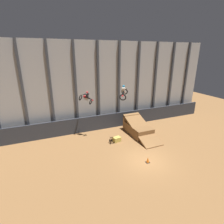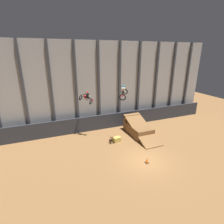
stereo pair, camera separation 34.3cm
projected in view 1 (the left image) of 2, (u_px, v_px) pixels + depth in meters
The scene contains 8 objects.
ground_plane at pixel (146, 161), 17.29m from camera, with size 60.00×60.00×0.00m, color olive.
arena_back_wall at pixel (108, 86), 24.12m from camera, with size 32.00×0.40×11.66m.
lower_barrier at pixel (112, 121), 24.70m from camera, with size 31.36×0.20×2.09m.
dirt_ramp at pixel (137, 128), 22.96m from camera, with size 2.36×5.99×2.28m.
rider_bike_left_air at pixel (86, 98), 20.81m from camera, with size 1.73×1.63×1.63m.
rider_bike_right_air at pixel (124, 93), 18.80m from camera, with size 1.52×1.77×1.61m.
traffic_cone_near_ramp at pixel (148, 160), 16.92m from camera, with size 0.36×0.36×0.58m.
hay_bale_trackside at pixel (117, 139), 20.96m from camera, with size 0.99×0.74×0.57m.
Camera 1 is at (-8.81, -12.36, 10.15)m, focal length 28.00 mm.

